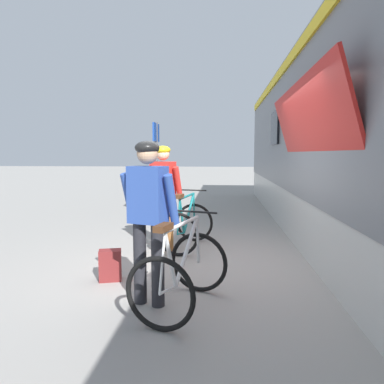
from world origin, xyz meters
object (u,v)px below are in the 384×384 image
backpack_on_platform (110,265)px  platform_sign_post (156,154)px  cyclist_far_in_blue (148,208)px  bicycle_far_white (181,272)px  bicycle_near_teal (186,225)px  cyclist_near_in_red (163,188)px

backpack_on_platform → platform_sign_post: platform_sign_post is taller
cyclist_far_in_blue → backpack_on_platform: (-0.65, 0.67, -0.85)m
bicycle_far_white → platform_sign_post: size_ratio=0.51×
cyclist_far_in_blue → bicycle_near_teal: bearing=85.7°
bicycle_far_white → backpack_on_platform: bearing=142.9°
cyclist_near_in_red → platform_sign_post: platform_sign_post is taller
bicycle_near_teal → platform_sign_post: bearing=110.7°
bicycle_near_teal → backpack_on_platform: 1.85m
bicycle_near_teal → bicycle_far_white: size_ratio=0.96×
backpack_on_platform → cyclist_near_in_red: bearing=58.5°
cyclist_near_in_red → cyclist_far_in_blue: bearing=-84.6°
cyclist_far_in_blue → bicycle_far_white: size_ratio=1.43×
cyclist_near_in_red → platform_sign_post: bearing=102.7°
cyclist_near_in_red → platform_sign_post: (-0.64, 2.83, 0.57)m
bicycle_near_teal → backpack_on_platform: bearing=-116.5°
bicycle_near_teal → cyclist_far_in_blue: bearing=-94.3°
cyclist_near_in_red → bicycle_far_white: size_ratio=1.43×
cyclist_near_in_red → cyclist_far_in_blue: (0.20, -2.17, 0.00)m
cyclist_far_in_blue → platform_sign_post: size_ratio=0.73×
cyclist_far_in_blue → bicycle_near_teal: 2.41m
cyclist_far_in_blue → bicycle_near_teal: (0.17, 2.32, -0.65)m
bicycle_far_white → backpack_on_platform: bicycle_far_white is taller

